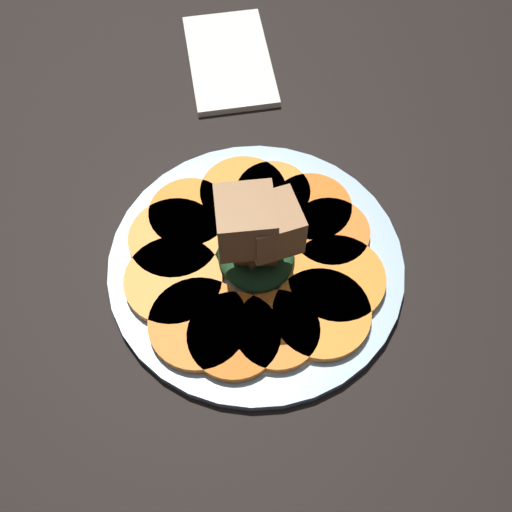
% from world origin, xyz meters
% --- Properties ---
extents(table_slab, '(1.20, 1.20, 0.02)m').
position_xyz_m(table_slab, '(0.00, 0.00, 0.01)').
color(table_slab, black).
rests_on(table_slab, ground).
extents(plate, '(0.28, 0.28, 0.01)m').
position_xyz_m(plate, '(0.00, 0.00, 0.03)').
color(plate, '#99B7D1').
rests_on(plate, table_slab).
extents(carrot_slice_0, '(0.09, 0.09, 0.01)m').
position_xyz_m(carrot_slice_0, '(-0.06, 0.06, 0.04)').
color(carrot_slice_0, orange).
rests_on(carrot_slice_0, plate).
extents(carrot_slice_1, '(0.08, 0.08, 0.01)m').
position_xyz_m(carrot_slice_1, '(-0.07, 0.03, 0.04)').
color(carrot_slice_1, orange).
rests_on(carrot_slice_1, plate).
extents(carrot_slice_2, '(0.08, 0.08, 0.01)m').
position_xyz_m(carrot_slice_2, '(-0.07, -0.01, 0.04)').
color(carrot_slice_2, orange).
rests_on(carrot_slice_2, plate).
extents(carrot_slice_3, '(0.09, 0.09, 0.01)m').
position_xyz_m(carrot_slice_3, '(-0.06, -0.05, 0.04)').
color(carrot_slice_3, orange).
rests_on(carrot_slice_3, plate).
extents(carrot_slice_4, '(0.09, 0.09, 0.01)m').
position_xyz_m(carrot_slice_4, '(-0.03, -0.07, 0.04)').
color(carrot_slice_4, orange).
rests_on(carrot_slice_4, plate).
extents(carrot_slice_5, '(0.08, 0.08, 0.01)m').
position_xyz_m(carrot_slice_5, '(0.02, -0.07, 0.04)').
color(carrot_slice_5, orange).
rests_on(carrot_slice_5, plate).
extents(carrot_slice_6, '(0.08, 0.08, 0.01)m').
position_xyz_m(carrot_slice_6, '(0.05, -0.06, 0.04)').
color(carrot_slice_6, orange).
rests_on(carrot_slice_6, plate).
extents(carrot_slice_7, '(0.07, 0.07, 0.01)m').
position_xyz_m(carrot_slice_7, '(0.07, -0.03, 0.04)').
color(carrot_slice_7, orange).
rests_on(carrot_slice_7, plate).
extents(carrot_slice_8, '(0.09, 0.09, 0.01)m').
position_xyz_m(carrot_slice_8, '(0.08, 0.00, 0.04)').
color(carrot_slice_8, orange).
rests_on(carrot_slice_8, plate).
extents(carrot_slice_9, '(0.08, 0.08, 0.01)m').
position_xyz_m(carrot_slice_9, '(0.06, 0.06, 0.04)').
color(carrot_slice_9, orange).
rests_on(carrot_slice_9, plate).
extents(carrot_slice_10, '(0.09, 0.09, 0.01)m').
position_xyz_m(carrot_slice_10, '(0.03, 0.07, 0.04)').
color(carrot_slice_10, orange).
rests_on(carrot_slice_10, plate).
extents(carrot_slice_11, '(0.09, 0.09, 0.01)m').
position_xyz_m(carrot_slice_11, '(-0.01, 0.08, 0.04)').
color(carrot_slice_11, '#F99438').
rests_on(carrot_slice_11, plate).
extents(center_pile, '(0.08, 0.07, 0.12)m').
position_xyz_m(center_pile, '(-0.01, 0.00, 0.08)').
color(center_pile, '#1E4723').
rests_on(center_pile, plate).
extents(fork, '(0.17, 0.03, 0.00)m').
position_xyz_m(fork, '(-0.01, -0.07, 0.03)').
color(fork, silver).
rests_on(fork, plate).
extents(napkin, '(0.15, 0.09, 0.01)m').
position_xyz_m(napkin, '(0.27, -0.01, 0.02)').
color(napkin, silver).
rests_on(napkin, table_slab).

